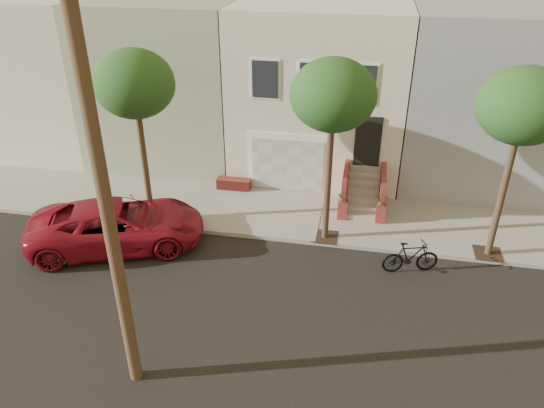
# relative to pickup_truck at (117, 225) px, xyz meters

# --- Properties ---
(ground) EXTENTS (90.00, 90.00, 0.00)m
(ground) POSITION_rel_pickup_truck_xyz_m (6.02, -2.27, -0.82)
(ground) COLOR black
(ground) RESTS_ON ground
(sidewalk) EXTENTS (40.00, 3.70, 0.15)m
(sidewalk) POSITION_rel_pickup_truck_xyz_m (6.02, 3.08, -0.74)
(sidewalk) COLOR gray
(sidewalk) RESTS_ON ground
(house_row) EXTENTS (33.10, 11.70, 7.00)m
(house_row) POSITION_rel_pickup_truck_xyz_m (6.02, 8.92, 2.83)
(house_row) COLOR beige
(house_row) RESTS_ON sidewalk
(tree_left) EXTENTS (2.70, 2.57, 6.30)m
(tree_left) POSITION_rel_pickup_truck_xyz_m (0.52, 1.63, 4.44)
(tree_left) COLOR #2D2116
(tree_left) RESTS_ON sidewalk
(tree_mid) EXTENTS (2.70, 2.57, 6.30)m
(tree_mid) POSITION_rel_pickup_truck_xyz_m (7.02, 1.63, 4.44)
(tree_mid) COLOR #2D2116
(tree_mid) RESTS_ON sidewalk
(tree_right) EXTENTS (2.70, 2.57, 6.30)m
(tree_right) POSITION_rel_pickup_truck_xyz_m (12.52, 1.63, 4.44)
(tree_right) COLOR #2D2116
(tree_right) RESTS_ON sidewalk
(pickup_truck) EXTENTS (6.44, 4.60, 1.63)m
(pickup_truck) POSITION_rel_pickup_truck_xyz_m (0.00, 0.00, 0.00)
(pickup_truck) COLOR maroon
(pickup_truck) RESTS_ON ground
(motorcycle) EXTENTS (1.92, 1.01, 1.11)m
(motorcycle) POSITION_rel_pickup_truck_xyz_m (9.88, 0.31, -0.26)
(motorcycle) COLOR black
(motorcycle) RESTS_ON ground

